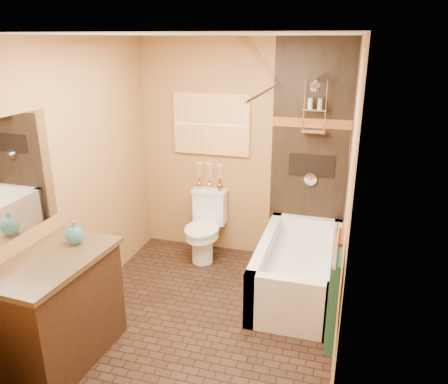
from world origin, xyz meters
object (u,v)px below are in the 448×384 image
at_px(bathtub, 299,273).
at_px(toilet, 205,226).
at_px(vanity, 57,309).
at_px(sunset_painting, 211,124).

xyz_separation_m(bathtub, toilet, (-1.15, 0.46, 0.18)).
relative_size(bathtub, vanity, 1.40).
bearing_deg(bathtub, sunset_painting, 147.82).
height_order(bathtub, toilet, toilet).
distance_m(sunset_painting, bathtub, 1.90).
relative_size(sunset_painting, bathtub, 0.60).
xyz_separation_m(sunset_painting, bathtub, (1.15, -0.73, -1.33)).
bearing_deg(bathtub, toilet, 158.14).
relative_size(toilet, vanity, 0.74).
distance_m(sunset_painting, vanity, 2.56).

